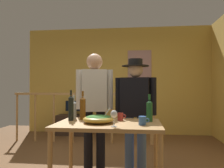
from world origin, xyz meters
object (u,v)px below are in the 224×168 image
(flat_screen_tv, at_px, (75,107))
(salad_bowl, at_px, (98,119))
(wine_bottle_dark, at_px, (71,108))
(wine_bottle_amber, at_px, (83,107))
(serving_table, at_px, (109,130))
(person_standing_left, at_px, (95,101))
(person_standing_right, at_px, (135,105))
(framed_picture, at_px, (140,65))
(stair_railing, at_px, (103,111))
(tv_console, at_px, (75,125))
(mug_red, at_px, (121,117))
(wine_bottle_green, at_px, (149,110))
(wine_glass, at_px, (114,115))
(mug_blue, at_px, (143,121))
(wine_bottle_clear, at_px, (74,109))

(flat_screen_tv, relative_size, salad_bowl, 1.32)
(wine_bottle_dark, bearing_deg, wine_bottle_amber, 48.01)
(serving_table, height_order, wine_bottle_amber, wine_bottle_amber)
(wine_bottle_dark, bearing_deg, person_standing_left, 72.00)
(person_standing_left, relative_size, person_standing_right, 1.05)
(framed_picture, height_order, stair_railing, framed_picture)
(serving_table, distance_m, person_standing_left, 0.79)
(person_standing_right, bearing_deg, tv_console, -44.90)
(mug_red, relative_size, person_standing_right, 0.07)
(salad_bowl, relative_size, wine_bottle_green, 1.08)
(stair_railing, xyz_separation_m, tv_console, (-0.83, 0.79, -0.43))
(wine_bottle_dark, bearing_deg, person_standing_right, 35.86)
(wine_bottle_green, relative_size, person_standing_right, 0.20)
(wine_bottle_dark, distance_m, wine_bottle_green, 0.96)
(serving_table, bearing_deg, tv_console, 112.66)
(mug_red, bearing_deg, salad_bowl, -133.68)
(wine_bottle_dark, xyz_separation_m, person_standing_right, (0.78, 0.56, 0.00))
(serving_table, xyz_separation_m, wine_bottle_green, (0.47, 0.14, 0.22))
(tv_console, relative_size, salad_bowl, 2.54)
(salad_bowl, height_order, person_standing_right, person_standing_right)
(tv_console, height_order, person_standing_left, person_standing_left)
(stair_railing, distance_m, wine_bottle_dark, 2.15)
(salad_bowl, relative_size, person_standing_left, 0.21)
(salad_bowl, bearing_deg, wine_glass, -47.65)
(wine_bottle_dark, bearing_deg, wine_bottle_green, 1.98)
(tv_console, distance_m, wine_bottle_amber, 3.01)
(stair_railing, height_order, salad_bowl, stair_railing)
(tv_console, height_order, mug_red, mug_red)
(mug_blue, bearing_deg, wine_bottle_amber, 154.68)
(stair_railing, xyz_separation_m, wine_bottle_clear, (-0.06, -1.99, 0.23))
(mug_blue, bearing_deg, wine_bottle_dark, 165.28)
(wine_bottle_clear, bearing_deg, wine_bottle_dark, -86.82)
(person_standing_right, bearing_deg, wine_bottle_green, 119.92)
(tv_console, bearing_deg, flat_screen_tv, -90.00)
(person_standing_right, bearing_deg, stair_railing, -53.56)
(mug_blue, bearing_deg, salad_bowl, 171.47)
(wine_bottle_dark, height_order, wine_bottle_green, wine_bottle_dark)
(wine_glass, xyz_separation_m, person_standing_right, (0.21, 0.94, 0.04))
(stair_railing, distance_m, wine_bottle_green, 2.30)
(framed_picture, relative_size, person_standing_right, 0.47)
(stair_railing, xyz_separation_m, salad_bowl, (0.32, -2.29, 0.16))
(salad_bowl, distance_m, person_standing_right, 0.83)
(wine_glass, distance_m, wine_bottle_clear, 0.78)
(serving_table, distance_m, mug_red, 0.27)
(person_standing_left, bearing_deg, person_standing_right, 168.41)
(framed_picture, xyz_separation_m, wine_bottle_clear, (-0.85, -3.06, -0.86))
(wine_bottle_dark, distance_m, mug_blue, 0.91)
(framed_picture, relative_size, wine_bottle_amber, 2.08)
(serving_table, height_order, person_standing_right, person_standing_right)
(wine_bottle_green, bearing_deg, person_standing_right, 108.33)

